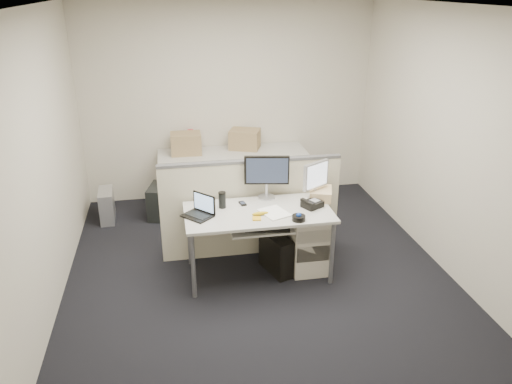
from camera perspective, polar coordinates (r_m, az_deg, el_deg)
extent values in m
cube|color=black|center=(5.44, 0.25, -9.24)|extent=(4.00, 4.50, 0.01)
cube|color=white|center=(4.61, 0.31, 20.58)|extent=(4.00, 4.50, 0.01)
cube|color=beige|center=(7.00, -3.17, 10.17)|extent=(4.00, 0.02, 2.70)
cube|color=beige|center=(2.87, 8.68, -9.69)|extent=(4.00, 0.02, 2.70)
cube|color=beige|center=(4.91, -23.33, 2.76)|extent=(0.02, 4.50, 2.70)
cube|color=beige|center=(5.56, 21.06, 5.32)|extent=(0.02, 4.50, 2.70)
cube|color=beige|center=(5.09, 0.26, -2.35)|extent=(1.50, 0.75, 0.03)
cylinder|color=slate|center=(4.91, -7.18, -8.42)|extent=(0.04, 0.04, 0.70)
cylinder|color=slate|center=(5.47, -7.62, -4.92)|extent=(0.04, 0.04, 0.70)
cylinder|color=slate|center=(5.14, 8.68, -6.93)|extent=(0.04, 0.04, 0.70)
cylinder|color=slate|center=(5.69, 6.61, -3.75)|extent=(0.04, 0.04, 0.70)
cube|color=beige|center=(4.97, 0.64, -4.21)|extent=(0.62, 0.32, 0.02)
cube|color=beige|center=(5.43, 5.90, -5.40)|extent=(0.40, 0.55, 0.65)
cube|color=beige|center=(5.56, -0.58, -1.97)|extent=(2.00, 0.06, 1.10)
cube|color=beige|center=(6.98, -2.65, 1.65)|extent=(2.00, 0.60, 0.72)
cube|color=black|center=(5.31, 1.23, 1.70)|extent=(0.50, 0.26, 0.48)
cube|color=#B7B7BC|center=(5.31, 6.82, 1.21)|extent=(0.38, 0.32, 0.42)
cube|color=black|center=(4.95, -6.76, -1.71)|extent=(0.35, 0.35, 0.21)
cylinder|color=black|center=(4.90, 4.90, -2.97)|extent=(0.17, 0.17, 0.05)
cube|color=black|center=(5.20, 6.45, -1.39)|extent=(0.25, 0.24, 0.06)
cube|color=white|center=(5.04, 2.11, -2.38)|extent=(0.33, 0.36, 0.01)
cube|color=gold|center=(4.91, 0.08, -3.05)|extent=(0.10, 0.10, 0.01)
cylinder|color=black|center=(5.14, -3.89, -0.97)|extent=(0.09, 0.09, 0.16)
ellipsoid|color=gold|center=(4.99, 0.48, -2.48)|extent=(0.18, 0.06, 0.04)
cube|color=black|center=(5.24, -1.54, -1.32)|extent=(0.08, 0.12, 0.01)
cube|color=#D1AF87|center=(5.40, 7.40, -0.19)|extent=(0.31, 0.35, 0.11)
cube|color=black|center=(4.94, 1.30, -4.13)|extent=(0.46, 0.23, 0.02)
cube|color=black|center=(5.36, 2.36, -7.04)|extent=(0.32, 0.49, 0.42)
cube|color=black|center=(6.71, -11.19, -1.03)|extent=(0.29, 0.49, 0.43)
cube|color=#B7B7BC|center=(6.77, -16.68, -1.48)|extent=(0.20, 0.45, 0.41)
cube|color=#9B845A|center=(6.80, -8.00, 5.43)|extent=(0.41, 0.31, 0.30)
cube|color=#9B845A|center=(6.96, -1.30, 5.98)|extent=(0.48, 0.43, 0.29)
cube|color=red|center=(6.86, -7.42, 5.60)|extent=(0.08, 0.32, 0.30)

